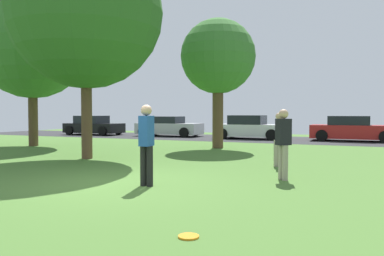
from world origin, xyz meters
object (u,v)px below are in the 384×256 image
(person_bystander, at_px, (279,137))
(parked_car_white, at_px, (250,128))
(parked_car_silver, at_px, (168,127))
(frisbee_disc, at_px, (189,236))
(parked_car_black, at_px, (93,126))
(person_walking, at_px, (146,141))
(parked_car_red, at_px, (352,129))
(oak_tree_center, at_px, (86,12))
(maple_tree_near, at_px, (218,57))
(person_catcher, at_px, (283,141))
(oak_tree_left, at_px, (32,43))

(person_bystander, height_order, parked_car_white, person_bystander)
(parked_car_silver, bearing_deg, person_bystander, -50.46)
(frisbee_disc, bearing_deg, parked_car_black, 130.95)
(person_walking, bearing_deg, parked_car_red, -14.83)
(person_bystander, distance_m, parked_car_silver, 15.64)
(oak_tree_center, bearing_deg, person_walking, -38.44)
(oak_tree_center, height_order, parked_car_black, oak_tree_center)
(maple_tree_near, height_order, person_catcher, maple_tree_near)
(person_walking, height_order, parked_car_white, person_walking)
(person_bystander, distance_m, parked_car_black, 19.43)
(parked_car_red, bearing_deg, frisbee_disc, -93.56)
(person_catcher, xyz_separation_m, parked_car_red, (0.97, 14.39, -0.27))
(oak_tree_center, distance_m, parked_car_white, 13.33)
(oak_tree_center, relative_size, parked_car_red, 1.70)
(maple_tree_near, distance_m, parked_car_black, 13.95)
(frisbee_disc, xyz_separation_m, parked_car_red, (1.20, 19.21, 0.63))
(person_bystander, relative_size, parked_car_red, 0.35)
(oak_tree_left, xyz_separation_m, parked_car_white, (7.98, 9.26, -4.20))
(frisbee_disc, distance_m, parked_car_white, 19.35)
(parked_car_silver, xyz_separation_m, parked_car_red, (11.49, 0.09, 0.03))
(person_walking, distance_m, frisbee_disc, 3.77)
(maple_tree_near, xyz_separation_m, person_bystander, (3.79, -5.04, -3.18))
(oak_tree_left, bearing_deg, person_catcher, -20.29)
(frisbee_disc, relative_size, parked_car_black, 0.07)
(person_catcher, distance_m, person_bystander, 2.32)
(parked_car_white, relative_size, parked_car_red, 0.94)
(parked_car_black, xyz_separation_m, parked_car_white, (11.50, 0.30, 0.03))
(maple_tree_near, xyz_separation_m, parked_car_red, (5.33, 7.11, -3.40))
(person_catcher, height_order, parked_car_red, person_catcher)
(person_walking, distance_m, parked_car_silver, 18.16)
(oak_tree_left, distance_m, frisbee_disc, 16.47)
(person_catcher, distance_m, parked_car_white, 14.77)
(parked_car_silver, bearing_deg, person_walking, -63.87)
(maple_tree_near, distance_m, parked_car_silver, 9.95)
(oak_tree_left, height_order, parked_car_silver, oak_tree_left)
(parked_car_white, bearing_deg, person_bystander, -70.24)
(frisbee_disc, xyz_separation_m, parked_car_black, (-16.05, 18.50, 0.61))
(maple_tree_near, bearing_deg, parked_car_black, 151.78)
(parked_car_silver, bearing_deg, frisbee_disc, -61.71)
(maple_tree_near, distance_m, person_catcher, 9.04)
(person_catcher, bearing_deg, parked_car_red, -138.46)
(frisbee_disc, bearing_deg, person_bystander, 92.75)
(person_catcher, xyz_separation_m, parked_car_black, (-16.28, 13.68, -0.30))
(maple_tree_near, bearing_deg, oak_tree_center, -115.14)
(person_catcher, height_order, parked_car_black, person_catcher)
(oak_tree_center, distance_m, person_catcher, 8.29)
(frisbee_disc, xyz_separation_m, parked_car_silver, (-10.30, 19.13, 0.61))
(parked_car_silver, bearing_deg, oak_tree_center, -74.66)
(person_walking, bearing_deg, parked_car_white, 5.24)
(maple_tree_near, relative_size, person_walking, 3.28)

